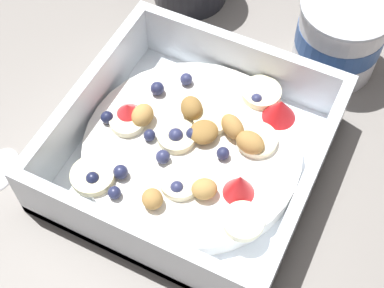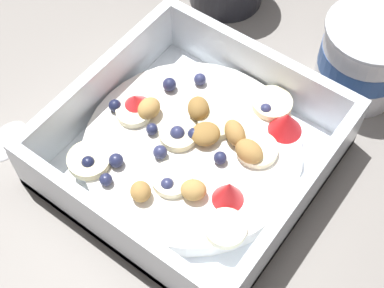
{
  "view_description": "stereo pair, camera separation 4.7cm",
  "coord_description": "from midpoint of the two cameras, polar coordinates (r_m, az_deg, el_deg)",
  "views": [
    {
      "loc": [
        0.13,
        -0.22,
        0.43
      ],
      "look_at": [
        0.01,
        0.01,
        0.03
      ],
      "focal_mm": 52.18,
      "sensor_mm": 36.0,
      "label": 1
    },
    {
      "loc": [
        0.17,
        -0.2,
        0.43
      ],
      "look_at": [
        0.01,
        0.01,
        0.03
      ],
      "focal_mm": 52.18,
      "sensor_mm": 36.0,
      "label": 2
    }
  ],
  "objects": [
    {
      "name": "fruit_bowl",
      "position": [
        0.48,
        -2.73,
        -0.83
      ],
      "size": [
        0.21,
        0.21,
        0.06
      ],
      "color": "white",
      "rests_on": "ground"
    },
    {
      "name": "yogurt_cup",
      "position": [
        0.55,
        12.46,
        10.56
      ],
      "size": [
        0.09,
        0.09,
        0.08
      ],
      "color": "white",
      "rests_on": "ground"
    },
    {
      "name": "ground_plane",
      "position": [
        0.5,
        -4.75,
        -2.31
      ],
      "size": [
        2.4,
        2.4,
        0.0
      ],
      "primitive_type": "plane",
      "color": "gray"
    }
  ]
}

